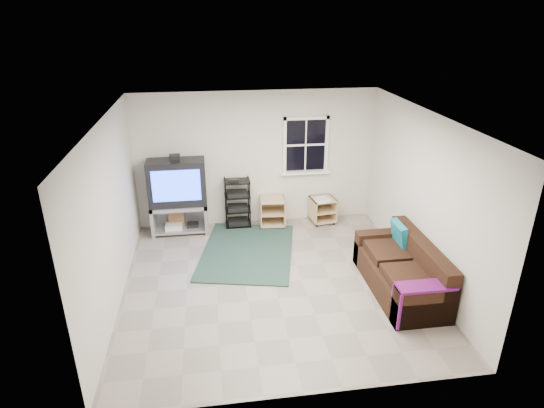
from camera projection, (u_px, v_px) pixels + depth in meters
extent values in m
plane|color=gray|center=(274.00, 282.00, 7.13)|extent=(4.60, 4.60, 0.00)
plane|color=white|center=(274.00, 118.00, 6.10)|extent=(4.60, 4.60, 0.00)
plane|color=beige|center=(256.00, 159.00, 8.71)|extent=(4.60, 0.00, 4.60)
plane|color=beige|center=(308.00, 297.00, 4.52)|extent=(4.60, 0.00, 4.60)
plane|color=beige|center=(111.00, 216.00, 6.31)|extent=(0.00, 4.60, 4.60)
plane|color=beige|center=(423.00, 198.00, 6.92)|extent=(0.00, 4.60, 4.60)
cube|color=black|center=(305.00, 145.00, 8.72)|extent=(0.80, 0.01, 1.02)
cube|color=white|center=(307.00, 118.00, 8.50)|extent=(0.88, 0.06, 0.06)
cube|color=white|center=(305.00, 172.00, 8.91)|extent=(0.98, 0.14, 0.05)
cube|color=white|center=(285.00, 146.00, 8.65)|extent=(0.06, 0.06, 1.10)
cube|color=white|center=(327.00, 144.00, 8.76)|extent=(0.06, 0.06, 1.10)
cube|color=white|center=(306.00, 145.00, 8.71)|extent=(0.78, 0.04, 0.04)
cube|color=gray|center=(179.00, 205.00, 8.54)|extent=(1.05, 0.52, 0.06)
cube|color=gray|center=(154.00, 219.00, 8.58)|extent=(0.06, 0.52, 0.58)
cube|color=gray|center=(206.00, 216.00, 8.71)|extent=(0.06, 0.52, 0.58)
cube|color=gray|center=(181.00, 228.00, 8.73)|extent=(0.92, 0.48, 0.04)
cube|color=gray|center=(181.00, 213.00, 8.86)|extent=(1.05, 0.04, 0.58)
cube|color=silver|center=(174.00, 226.00, 8.65)|extent=(0.31, 0.25, 0.08)
cube|color=black|center=(193.00, 225.00, 8.74)|extent=(0.21, 0.19, 0.06)
cube|color=black|center=(177.00, 183.00, 8.36)|extent=(1.05, 0.44, 0.86)
cube|color=blue|center=(176.00, 186.00, 8.15)|extent=(0.86, 0.01, 0.59)
cube|color=black|center=(175.00, 157.00, 8.17)|extent=(0.19, 0.14, 0.10)
cylinder|color=black|center=(226.00, 207.00, 8.62)|extent=(0.02, 0.02, 0.98)
cylinder|color=black|center=(250.00, 205.00, 8.68)|extent=(0.02, 0.02, 0.98)
cylinder|color=black|center=(226.00, 200.00, 8.91)|extent=(0.02, 0.02, 0.98)
cylinder|color=black|center=(248.00, 199.00, 8.97)|extent=(0.02, 0.02, 0.98)
cube|color=black|center=(238.00, 224.00, 8.97)|extent=(0.49, 0.36, 0.02)
cube|color=black|center=(238.00, 221.00, 8.95)|extent=(0.38, 0.29, 0.08)
cube|color=black|center=(238.00, 210.00, 8.85)|extent=(0.49, 0.36, 0.02)
cube|color=black|center=(238.00, 208.00, 8.83)|extent=(0.38, 0.29, 0.08)
cube|color=black|center=(237.00, 196.00, 8.73)|extent=(0.49, 0.36, 0.02)
cube|color=black|center=(237.00, 193.00, 8.71)|extent=(0.38, 0.29, 0.08)
cube|color=black|center=(237.00, 181.00, 8.62)|extent=(0.49, 0.36, 0.02)
cube|color=tan|center=(272.00, 199.00, 8.80)|extent=(0.52, 0.52, 0.02)
cube|color=tan|center=(272.00, 222.00, 9.00)|extent=(0.52, 0.52, 0.02)
cube|color=tan|center=(261.00, 211.00, 8.89)|extent=(0.06, 0.48, 0.52)
cube|color=tan|center=(284.00, 211.00, 8.91)|extent=(0.06, 0.48, 0.52)
cube|color=tan|center=(272.00, 206.00, 9.11)|extent=(0.44, 0.06, 0.52)
cube|color=tan|center=(272.00, 212.00, 8.91)|extent=(0.47, 0.49, 0.02)
cylinder|color=black|center=(263.00, 228.00, 8.82)|extent=(0.05, 0.05, 0.05)
cylinder|color=black|center=(281.00, 220.00, 9.20)|extent=(0.05, 0.05, 0.05)
cube|color=tan|center=(323.00, 199.00, 8.97)|extent=(0.51, 0.51, 0.02)
cube|color=tan|center=(322.00, 219.00, 9.14)|extent=(0.51, 0.51, 0.02)
cube|color=tan|center=(312.00, 210.00, 9.00)|extent=(0.08, 0.45, 0.46)
cube|color=tan|center=(333.00, 208.00, 9.11)|extent=(0.08, 0.45, 0.46)
cube|color=tan|center=(319.00, 205.00, 9.25)|extent=(0.41, 0.08, 0.46)
cube|color=tan|center=(323.00, 210.00, 9.06)|extent=(0.47, 0.49, 0.02)
cylinder|color=black|center=(317.00, 225.00, 8.95)|extent=(0.05, 0.05, 0.05)
cylinder|color=black|center=(327.00, 216.00, 9.36)|extent=(0.05, 0.05, 0.05)
cylinder|color=silver|center=(323.00, 200.00, 8.86)|extent=(0.32, 0.32, 0.02)
cube|color=black|center=(399.00, 278.00, 6.86)|extent=(0.84, 1.87, 0.39)
cube|color=black|center=(422.00, 254.00, 6.75)|extent=(0.22, 1.87, 0.40)
cube|color=black|center=(380.00, 247.00, 7.58)|extent=(0.84, 0.22, 0.58)
cube|color=black|center=(424.00, 306.00, 6.08)|extent=(0.84, 0.22, 0.58)
cube|color=black|center=(407.00, 278.00, 6.41)|extent=(0.56, 0.67, 0.12)
cube|color=black|center=(387.00, 252.00, 7.09)|extent=(0.56, 0.67, 0.12)
cube|color=teal|center=(400.00, 234.00, 7.17)|extent=(0.19, 0.45, 0.39)
cube|color=#0C118A|center=(426.00, 286.00, 5.95)|extent=(0.78, 0.28, 0.04)
cube|color=#0C118A|center=(396.00, 307.00, 6.02)|extent=(0.04, 0.28, 0.54)
cube|color=#2E2114|center=(247.00, 251.00, 8.01)|extent=(1.97, 2.41, 0.03)
cube|color=#A06A47|center=(177.00, 219.00, 8.79)|extent=(0.30, 0.19, 0.42)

